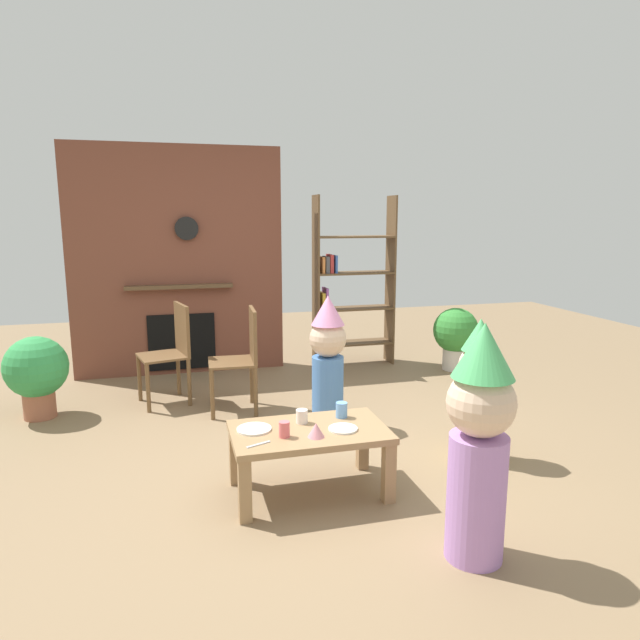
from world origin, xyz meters
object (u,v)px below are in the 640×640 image
Objects in this scene: paper_plate_front at (254,429)px; dining_chair_left at (173,347)px; birthday_cake_slice at (316,430)px; coffee_table at (309,440)px; child_with_cone_hat at (479,437)px; child_by_the_chairs at (328,358)px; bookshelf at (348,287)px; paper_cup_near_left at (342,410)px; paper_cup_center at (302,416)px; potted_plant_tall at (456,334)px; potted_plant_short at (36,371)px; paper_plate_rear at (343,429)px; child_in_pink at (478,386)px; dining_chair_middle at (243,353)px; paper_cup_near_right at (284,429)px.

dining_chair_left is (-0.46, 1.91, 0.10)m from paper_plate_front.
coffee_table is at bearing 94.03° from birthday_cake_slice.
child_by_the_chairs is (-0.21, 1.92, -0.07)m from child_with_cone_hat.
child_with_cone_hat is (0.63, -0.86, 0.29)m from coffee_table.
coffee_table is 0.34m from paper_plate_front.
bookshelf is 2.85m from paper_cup_near_left.
paper_cup_center is 0.07× the size of child_with_cone_hat.
child_by_the_chairs is 1.51m from dining_chair_left.
potted_plant_tall is 4.14m from potted_plant_short.
bookshelf is 3.07m from paper_plate_rear.
child_in_pink is at bearing 64.55° from child_by_the_chairs.
paper_plate_front is at bearing -118.21° from bookshelf.
paper_cup_center is 0.12× the size of potted_plant_tall.
dining_chair_middle is at bearing 85.25° from paper_plate_front.
paper_cup_near_left is at bearing 29.83° from coffee_table.
child_with_cone_hat is 2.58m from dining_chair_middle.
paper_cup_center is (-0.27, -0.03, -0.01)m from paper_cup_near_left.
bookshelf is at bearing -44.41° from child_with_cone_hat.
potted_plant_short is at bearing 137.01° from paper_cup_center.
potted_plant_short is (-3.13, 1.67, -0.12)m from child_in_pink.
paper_cup_near_left is at bearing -6.02° from child_in_pink.
paper_cup_near_right reaches higher than paper_plate_rear.
paper_cup_center is 2.55m from potted_plant_short.
dining_chair_left is at bearing 111.51° from coffee_table.
child_in_pink is at bearing 4.11° from paper_plate_front.
child_by_the_chairs is 2.20m from potted_plant_tall.
coffee_table is at bearing -134.03° from potted_plant_tall.
child_by_the_chairs reaches higher than paper_plate_front.
potted_plant_short is (-1.69, 0.27, -0.10)m from dining_chair_middle.
child_in_pink is 2.70m from dining_chair_left.
coffee_table is 0.17m from birthday_cake_slice.
child_with_cone_hat is 1.32× the size of dining_chair_left.
coffee_table is at bearing -0.00° from child_with_cone_hat.
child_with_cone_hat is at bearing 27.75° from child_by_the_chairs.
bookshelf is 1.87m from dining_chair_middle.
potted_plant_tall is (1.60, 3.16, -0.23)m from child_with_cone_hat.
child_with_cone_hat is at bearing -56.06° from paper_cup_center.
paper_plate_front is 0.30× the size of potted_plant_tall.
child_by_the_chairs is 1.18× the size of dining_chair_middle.
paper_cup_center is at bearing 96.84° from birthday_cake_slice.
paper_cup_near_left is at bearing 105.18° from dining_chair_left.
dining_chair_middle reaches higher than birthday_cake_slice.
child_by_the_chairs is at bearing 79.61° from paper_cup_near_left.
child_with_cone_hat is at bearing -44.18° from paper_plate_front.
paper_cup_center is (-1.17, -2.71, -0.44)m from bookshelf.
dining_chair_left reaches higher than birthday_cake_slice.
bookshelf reaches higher than child_by_the_chairs.
paper_plate_front is 3.39m from potted_plant_tall.
potted_plant_tall is (0.99, 2.12, -0.12)m from child_in_pink.
child_with_cone_hat is at bearing -49.46° from birthday_cake_slice.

